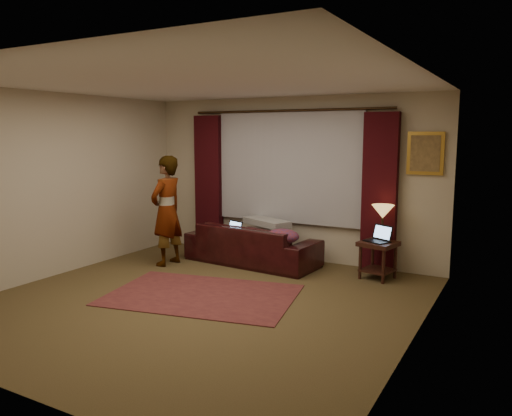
{
  "coord_description": "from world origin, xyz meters",
  "views": [
    {
      "loc": [
        3.42,
        -4.78,
        2.01
      ],
      "look_at": [
        0.1,
        1.2,
        1.0
      ],
      "focal_mm": 35.0,
      "sensor_mm": 36.0,
      "label": 1
    }
  ],
  "objects_px": {
    "end_table": "(378,260)",
    "tiffany_lamp": "(382,223)",
    "sofa": "(252,237)",
    "laptop_table": "(377,234)",
    "person": "(167,211)",
    "laptop_sofa": "(230,229)"
  },
  "relations": [
    {
      "from": "end_table",
      "to": "tiffany_lamp",
      "type": "height_order",
      "value": "tiffany_lamp"
    },
    {
      "from": "sofa",
      "to": "end_table",
      "type": "height_order",
      "value": "sofa"
    },
    {
      "from": "laptop_table",
      "to": "person",
      "type": "distance_m",
      "value": 3.16
    },
    {
      "from": "sofa",
      "to": "laptop_sofa",
      "type": "xyz_separation_m",
      "value": [
        -0.34,
        -0.12,
        0.11
      ]
    },
    {
      "from": "laptop_sofa",
      "to": "tiffany_lamp",
      "type": "distance_m",
      "value": 2.35
    },
    {
      "from": "sofa",
      "to": "end_table",
      "type": "relative_size",
      "value": 3.98
    },
    {
      "from": "laptop_sofa",
      "to": "sofa",
      "type": "bearing_deg",
      "value": 38.1
    },
    {
      "from": "laptop_table",
      "to": "laptop_sofa",
      "type": "bearing_deg",
      "value": -148.7
    },
    {
      "from": "person",
      "to": "laptop_table",
      "type": "bearing_deg",
      "value": 106.36
    },
    {
      "from": "laptop_sofa",
      "to": "person",
      "type": "distance_m",
      "value": 1.02
    },
    {
      "from": "sofa",
      "to": "laptop_table",
      "type": "relative_size",
      "value": 6.1
    },
    {
      "from": "laptop_sofa",
      "to": "end_table",
      "type": "relative_size",
      "value": 0.63
    },
    {
      "from": "tiffany_lamp",
      "to": "person",
      "type": "xyz_separation_m",
      "value": [
        -3.09,
        -0.94,
        0.06
      ]
    },
    {
      "from": "laptop_sofa",
      "to": "laptop_table",
      "type": "relative_size",
      "value": 0.96
    },
    {
      "from": "sofa",
      "to": "tiffany_lamp",
      "type": "relative_size",
      "value": 4.21
    },
    {
      "from": "sofa",
      "to": "person",
      "type": "height_order",
      "value": "person"
    },
    {
      "from": "laptop_table",
      "to": "person",
      "type": "bearing_deg",
      "value": -139.4
    },
    {
      "from": "tiffany_lamp",
      "to": "end_table",
      "type": "bearing_deg",
      "value": -94.97
    },
    {
      "from": "sofa",
      "to": "laptop_sofa",
      "type": "distance_m",
      "value": 0.38
    },
    {
      "from": "end_table",
      "to": "tiffany_lamp",
      "type": "distance_m",
      "value": 0.53
    },
    {
      "from": "person",
      "to": "end_table",
      "type": "bearing_deg",
      "value": 106.83
    },
    {
      "from": "laptop_table",
      "to": "person",
      "type": "relative_size",
      "value": 0.2
    }
  ]
}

